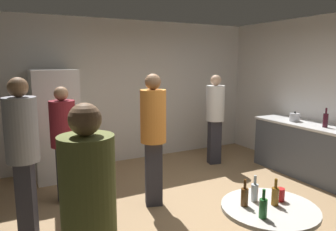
# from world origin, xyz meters

# --- Properties ---
(ground_plane) EXTENTS (5.20, 5.20, 0.10)m
(ground_plane) POSITION_xyz_m (0.00, 0.00, -0.05)
(ground_plane) COLOR #9E7C56
(wall_back) EXTENTS (5.32, 0.06, 2.70)m
(wall_back) POSITION_xyz_m (0.00, 2.63, 1.35)
(wall_back) COLOR silver
(wall_back) RESTS_ON ground_plane
(refrigerator) EXTENTS (0.70, 0.68, 1.80)m
(refrigerator) POSITION_xyz_m (-1.49, 2.20, 0.90)
(refrigerator) COLOR white
(refrigerator) RESTS_ON ground_plane
(kitchen_counter) EXTENTS (0.64, 2.08, 0.90)m
(kitchen_counter) POSITION_xyz_m (2.28, 0.25, 0.45)
(kitchen_counter) COLOR #4C515B
(kitchen_counter) RESTS_ON ground_plane
(kettle) EXTENTS (0.24, 0.17, 0.18)m
(kettle) POSITION_xyz_m (2.23, 0.60, 0.97)
(kettle) COLOR #B2B2B7
(kettle) RESTS_ON kitchen_counter
(wine_bottle_on_counter) EXTENTS (0.08, 0.08, 0.31)m
(wine_bottle_on_counter) POSITION_xyz_m (2.25, 0.03, 1.02)
(wine_bottle_on_counter) COLOR #3F141E
(wine_bottle_on_counter) RESTS_ON kitchen_counter
(foreground_table) EXTENTS (0.80, 0.80, 0.73)m
(foreground_table) POSITION_xyz_m (-0.33, -1.37, 0.63)
(foreground_table) COLOR beige
(foreground_table) RESTS_ON ground_plane
(beer_bottle_amber) EXTENTS (0.06, 0.06, 0.23)m
(beer_bottle_amber) POSITION_xyz_m (-0.28, -1.37, 0.82)
(beer_bottle_amber) COLOR #8C5919
(beer_bottle_amber) RESTS_ON foreground_table
(beer_bottle_brown) EXTENTS (0.06, 0.06, 0.23)m
(beer_bottle_brown) POSITION_xyz_m (-0.51, -1.26, 0.82)
(beer_bottle_brown) COLOR #593314
(beer_bottle_brown) RESTS_ON foreground_table
(beer_bottle_green) EXTENTS (0.06, 0.06, 0.23)m
(beer_bottle_green) POSITION_xyz_m (-0.53, -1.49, 0.82)
(beer_bottle_green) COLOR #26662D
(beer_bottle_green) RESTS_ON foreground_table
(beer_bottle_clear) EXTENTS (0.06, 0.06, 0.23)m
(beer_bottle_clear) POSITION_xyz_m (-0.37, -1.23, 0.82)
(beer_bottle_clear) COLOR silver
(beer_bottle_clear) RESTS_ON foreground_table
(plastic_cup_red) EXTENTS (0.08, 0.08, 0.11)m
(plastic_cup_red) POSITION_xyz_m (-0.17, -1.33, 0.79)
(plastic_cup_red) COLOR red
(plastic_cup_red) RESTS_ON foreground_table
(person_in_orange_shirt) EXTENTS (0.43, 0.43, 1.77)m
(person_in_orange_shirt) POSITION_xyz_m (-0.51, 0.53, 1.04)
(person_in_orange_shirt) COLOR #2D2D38
(person_in_orange_shirt) RESTS_ON ground_plane
(person_in_gray_shirt) EXTENTS (0.43, 0.43, 1.77)m
(person_in_gray_shirt) POSITION_xyz_m (-2.08, 0.43, 1.04)
(person_in_gray_shirt) COLOR #2D2D38
(person_in_gray_shirt) RESTS_ON ground_plane
(person_in_white_shirt) EXTENTS (0.40, 0.40, 1.68)m
(person_in_white_shirt) POSITION_xyz_m (1.28, 1.62, 0.99)
(person_in_white_shirt) COLOR #2D2D38
(person_in_white_shirt) RESTS_ON ground_plane
(person_in_maroon_shirt) EXTENTS (0.35, 0.35, 1.60)m
(person_in_maroon_shirt) POSITION_xyz_m (-1.54, 1.19, 0.93)
(person_in_maroon_shirt) COLOR #2D2D38
(person_in_maroon_shirt) RESTS_ON ground_plane
(person_in_olive_shirt) EXTENTS (0.43, 0.43, 1.69)m
(person_in_olive_shirt) POSITION_xyz_m (-1.82, -1.32, 0.99)
(person_in_olive_shirt) COLOR #2D2D38
(person_in_olive_shirt) RESTS_ON ground_plane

